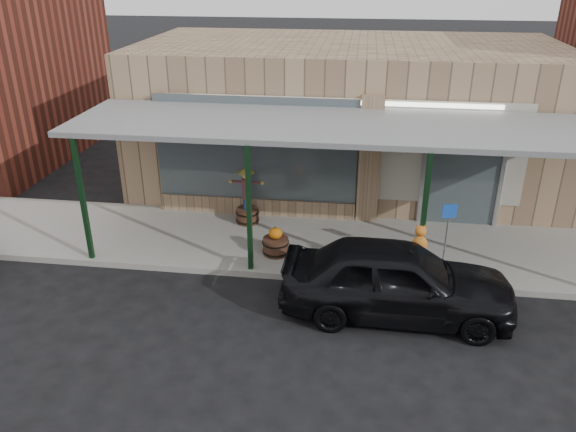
# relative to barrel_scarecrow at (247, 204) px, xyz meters

# --- Properties ---
(ground) EXTENTS (120.00, 120.00, 0.00)m
(ground) POSITION_rel_barrel_scarecrow_xyz_m (2.34, -4.48, -0.66)
(ground) COLOR black
(ground) RESTS_ON ground
(sidewalk) EXTENTS (40.00, 3.20, 0.15)m
(sidewalk) POSITION_rel_barrel_scarecrow_xyz_m (2.34, -0.88, -0.58)
(sidewalk) COLOR gray
(sidewalk) RESTS_ON ground
(storefront) EXTENTS (12.00, 6.25, 4.20)m
(storefront) POSITION_rel_barrel_scarecrow_xyz_m (2.34, 3.68, 1.44)
(storefront) COLOR #A28363
(storefront) RESTS_ON ground
(awning) EXTENTS (12.00, 3.00, 3.04)m
(awning) POSITION_rel_barrel_scarecrow_xyz_m (2.34, -0.92, 2.36)
(awning) COLOR slate
(awning) RESTS_ON ground
(block_buildings_near) EXTENTS (61.00, 8.00, 8.00)m
(block_buildings_near) POSITION_rel_barrel_scarecrow_xyz_m (4.35, 4.72, 3.11)
(block_buildings_near) COLOR maroon
(block_buildings_near) RESTS_ON ground
(barrel_scarecrow) EXTENTS (0.91, 0.68, 1.50)m
(barrel_scarecrow) POSITION_rel_barrel_scarecrow_xyz_m (0.00, 0.00, 0.00)
(barrel_scarecrow) COLOR #492D1D
(barrel_scarecrow) RESTS_ON sidewalk
(barrel_pumpkin) EXTENTS (0.76, 0.76, 0.70)m
(barrel_pumpkin) POSITION_rel_barrel_scarecrow_xyz_m (0.98, -1.59, -0.26)
(barrel_pumpkin) COLOR #492D1D
(barrel_pumpkin) RESTS_ON sidewalk
(handicap_sign) EXTENTS (0.31, 0.08, 1.52)m
(handicap_sign) POSITION_rel_barrel_scarecrow_xyz_m (4.74, -1.70, 0.47)
(handicap_sign) COLOR gray
(handicap_sign) RESTS_ON sidewalk
(parked_sedan) EXTENTS (4.50, 2.03, 1.52)m
(parked_sedan) POSITION_rel_barrel_scarecrow_xyz_m (3.63, -3.41, 0.11)
(parked_sedan) COLOR black
(parked_sedan) RESTS_ON ground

